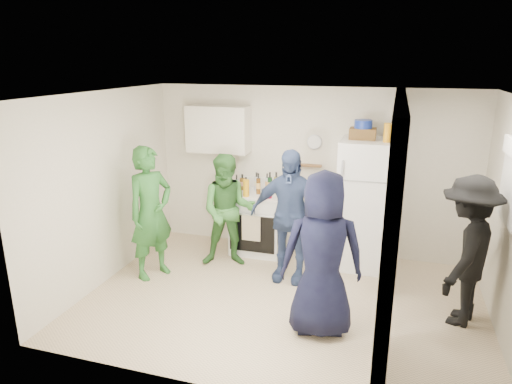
% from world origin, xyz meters
% --- Properties ---
extents(floor, '(4.80, 4.80, 0.00)m').
position_xyz_m(floor, '(0.00, 0.00, 0.00)').
color(floor, beige).
rests_on(floor, ground).
extents(wall_back, '(4.80, 0.00, 4.80)m').
position_xyz_m(wall_back, '(0.00, 1.70, 1.25)').
color(wall_back, silver).
rests_on(wall_back, floor).
extents(wall_front, '(4.80, 0.00, 4.80)m').
position_xyz_m(wall_front, '(0.00, -1.70, 1.25)').
color(wall_front, silver).
rests_on(wall_front, floor).
extents(wall_left, '(0.00, 3.40, 3.40)m').
position_xyz_m(wall_left, '(-2.40, 0.00, 1.25)').
color(wall_left, silver).
rests_on(wall_left, floor).
extents(ceiling, '(4.80, 4.80, 0.00)m').
position_xyz_m(ceiling, '(0.00, 0.00, 2.50)').
color(ceiling, white).
rests_on(ceiling, wall_back).
extents(partition_pier_back, '(0.12, 1.20, 2.50)m').
position_xyz_m(partition_pier_back, '(1.20, 1.10, 1.25)').
color(partition_pier_back, silver).
rests_on(partition_pier_back, floor).
extents(partition_pier_front, '(0.12, 1.20, 2.50)m').
position_xyz_m(partition_pier_front, '(1.20, -1.10, 1.25)').
color(partition_pier_front, silver).
rests_on(partition_pier_front, floor).
extents(partition_header, '(0.12, 1.00, 0.40)m').
position_xyz_m(partition_header, '(1.20, 0.00, 2.30)').
color(partition_header, silver).
rests_on(partition_header, partition_pier_back).
extents(stove, '(0.79, 0.66, 0.94)m').
position_xyz_m(stove, '(-0.72, 1.37, 0.47)').
color(stove, white).
rests_on(stove, floor).
extents(upper_cabinet, '(0.95, 0.34, 0.70)m').
position_xyz_m(upper_cabinet, '(-1.40, 1.52, 1.85)').
color(upper_cabinet, silver).
rests_on(upper_cabinet, wall_back).
extents(fridge, '(0.75, 0.73, 1.83)m').
position_xyz_m(fridge, '(0.85, 1.34, 0.91)').
color(fridge, white).
rests_on(fridge, floor).
extents(wicker_basket, '(0.35, 0.25, 0.15)m').
position_xyz_m(wicker_basket, '(0.75, 1.39, 1.90)').
color(wicker_basket, brown).
rests_on(wicker_basket, fridge).
extents(blue_bowl, '(0.24, 0.24, 0.11)m').
position_xyz_m(blue_bowl, '(0.75, 1.39, 2.03)').
color(blue_bowl, navy).
rests_on(blue_bowl, wicker_basket).
extents(yellow_cup_stack_top, '(0.09, 0.09, 0.25)m').
position_xyz_m(yellow_cup_stack_top, '(1.07, 1.24, 1.95)').
color(yellow_cup_stack_top, '#FFAA15').
rests_on(yellow_cup_stack_top, fridge).
extents(wall_clock, '(0.22, 0.02, 0.22)m').
position_xyz_m(wall_clock, '(0.05, 1.68, 1.70)').
color(wall_clock, white).
rests_on(wall_clock, wall_back).
extents(spice_shelf, '(0.35, 0.08, 0.03)m').
position_xyz_m(spice_shelf, '(0.00, 1.65, 1.35)').
color(spice_shelf, olive).
rests_on(spice_shelf, wall_back).
extents(nook_window_frame, '(0.04, 0.76, 0.86)m').
position_xyz_m(nook_window_frame, '(2.36, 0.20, 1.65)').
color(nook_window_frame, white).
rests_on(nook_window_frame, wall_right).
extents(yellow_cup_stack_stove, '(0.09, 0.09, 0.25)m').
position_xyz_m(yellow_cup_stack_stove, '(-0.84, 1.15, 1.07)').
color(yellow_cup_stack_stove, orange).
rests_on(yellow_cup_stack_stove, stove).
extents(red_cup, '(0.09, 0.09, 0.12)m').
position_xyz_m(red_cup, '(-0.50, 1.17, 1.00)').
color(red_cup, red).
rests_on(red_cup, stove).
extents(person_green_left, '(0.68, 0.78, 1.81)m').
position_xyz_m(person_green_left, '(-1.86, 0.17, 0.90)').
color(person_green_left, '#2C702F').
rests_on(person_green_left, floor).
extents(person_green_center, '(0.93, 0.82, 1.63)m').
position_xyz_m(person_green_center, '(-0.99, 0.80, 0.81)').
color(person_green_center, '#3F8138').
rests_on(person_green_center, floor).
extents(person_denim, '(1.06, 0.46, 1.79)m').
position_xyz_m(person_denim, '(-0.07, 0.61, 0.90)').
color(person_denim, '#354575').
rests_on(person_denim, floor).
extents(person_navy, '(0.99, 0.76, 1.80)m').
position_xyz_m(person_navy, '(0.55, -0.51, 0.90)').
color(person_navy, black).
rests_on(person_navy, floor).
extents(person_nook, '(0.99, 1.26, 1.71)m').
position_xyz_m(person_nook, '(2.03, 0.16, 0.85)').
color(person_nook, black).
rests_on(person_nook, floor).
extents(bottle_a, '(0.08, 0.08, 0.24)m').
position_xyz_m(bottle_a, '(-1.00, 1.47, 1.06)').
color(bottle_a, brown).
rests_on(bottle_a, stove).
extents(bottle_b, '(0.07, 0.07, 0.25)m').
position_xyz_m(bottle_b, '(-0.89, 1.30, 1.07)').
color(bottle_b, '#1A4F27').
rests_on(bottle_b, stove).
extents(bottle_c, '(0.08, 0.08, 0.28)m').
position_xyz_m(bottle_c, '(-0.79, 1.51, 1.08)').
color(bottle_c, silver).
rests_on(bottle_c, stove).
extents(bottle_d, '(0.06, 0.06, 0.32)m').
position_xyz_m(bottle_d, '(-0.70, 1.32, 1.10)').
color(bottle_d, '#53320E').
rests_on(bottle_d, stove).
extents(bottle_e, '(0.06, 0.06, 0.26)m').
position_xyz_m(bottle_e, '(-0.64, 1.57, 1.07)').
color(bottle_e, silver).
rests_on(bottle_e, stove).
extents(bottle_f, '(0.07, 0.07, 0.32)m').
position_xyz_m(bottle_f, '(-0.55, 1.40, 1.10)').
color(bottle_f, '#123219').
rests_on(bottle_f, stove).
extents(bottle_g, '(0.08, 0.08, 0.31)m').
position_xyz_m(bottle_g, '(-0.48, 1.50, 1.10)').
color(bottle_g, olive).
rests_on(bottle_g, stove).
extents(bottle_h, '(0.06, 0.06, 0.28)m').
position_xyz_m(bottle_h, '(-1.03, 1.27, 1.08)').
color(bottle_h, '#B1B4BD').
rests_on(bottle_h, stove).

